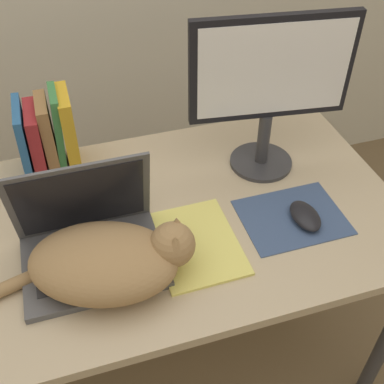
{
  "coord_description": "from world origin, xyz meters",
  "views": [
    {
      "loc": [
        -0.14,
        -0.51,
        1.62
      ],
      "look_at": [
        0.12,
        0.33,
        0.82
      ],
      "focal_mm": 45.0,
      "sensor_mm": 36.0,
      "label": 1
    }
  ],
  "objects_px": {
    "external_monitor": "(270,85)",
    "book_row": "(48,137)",
    "laptop": "(90,243)",
    "computer_mouse": "(305,216)",
    "cat": "(110,261)",
    "notepad": "(196,243)"
  },
  "relations": [
    {
      "from": "external_monitor",
      "to": "book_row",
      "type": "distance_m",
      "value": 0.62
    },
    {
      "from": "book_row",
      "to": "computer_mouse",
      "type": "bearing_deg",
      "value": -34.6
    },
    {
      "from": "laptop",
      "to": "cat",
      "type": "relative_size",
      "value": 0.71
    },
    {
      "from": "cat",
      "to": "computer_mouse",
      "type": "height_order",
      "value": "cat"
    },
    {
      "from": "cat",
      "to": "notepad",
      "type": "relative_size",
      "value": 1.72
    },
    {
      "from": "external_monitor",
      "to": "cat",
      "type": "bearing_deg",
      "value": -149.34
    },
    {
      "from": "laptop",
      "to": "cat",
      "type": "distance_m",
      "value": 0.09
    },
    {
      "from": "external_monitor",
      "to": "notepad",
      "type": "relative_size",
      "value": 1.67
    },
    {
      "from": "laptop",
      "to": "notepad",
      "type": "relative_size",
      "value": 1.22
    },
    {
      "from": "laptop",
      "to": "external_monitor",
      "type": "height_order",
      "value": "external_monitor"
    },
    {
      "from": "computer_mouse",
      "to": "external_monitor",
      "type": "bearing_deg",
      "value": 93.17
    },
    {
      "from": "cat",
      "to": "computer_mouse",
      "type": "relative_size",
      "value": 4.06
    },
    {
      "from": "computer_mouse",
      "to": "book_row",
      "type": "distance_m",
      "value": 0.73
    },
    {
      "from": "computer_mouse",
      "to": "notepad",
      "type": "distance_m",
      "value": 0.29
    },
    {
      "from": "external_monitor",
      "to": "computer_mouse",
      "type": "height_order",
      "value": "external_monitor"
    },
    {
      "from": "laptop",
      "to": "external_monitor",
      "type": "relative_size",
      "value": 0.73
    },
    {
      "from": "book_row",
      "to": "notepad",
      "type": "bearing_deg",
      "value": -53.29
    },
    {
      "from": "cat",
      "to": "book_row",
      "type": "bearing_deg",
      "value": 101.09
    },
    {
      "from": "cat",
      "to": "computer_mouse",
      "type": "xyz_separation_m",
      "value": [
        0.51,
        0.04,
        -0.05
      ]
    },
    {
      "from": "laptop",
      "to": "external_monitor",
      "type": "distance_m",
      "value": 0.61
    },
    {
      "from": "external_monitor",
      "to": "book_row",
      "type": "relative_size",
      "value": 1.81
    },
    {
      "from": "external_monitor",
      "to": "computer_mouse",
      "type": "bearing_deg",
      "value": -86.83
    }
  ]
}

